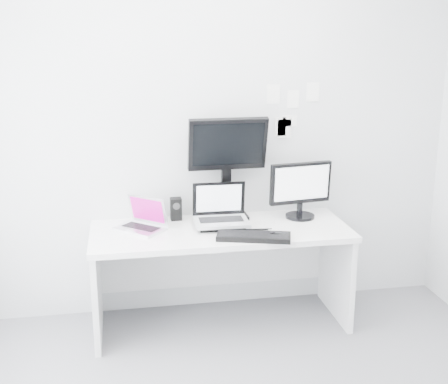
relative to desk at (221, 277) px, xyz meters
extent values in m
plane|color=silver|center=(0.00, 0.35, 0.99)|extent=(3.60, 0.00, 3.60)
cube|color=white|center=(0.00, 0.00, 0.00)|extent=(1.80, 0.70, 0.73)
cube|color=silver|center=(-0.56, 0.06, 0.48)|extent=(0.40, 0.39, 0.24)
cube|color=black|center=(-0.29, 0.26, 0.45)|extent=(0.08, 0.08, 0.16)
cube|color=#BABDC2|center=(0.01, 0.03, 0.52)|extent=(0.38, 0.30, 0.31)
cube|color=black|center=(0.09, 0.24, 0.75)|extent=(0.57, 0.22, 0.77)
cube|color=black|center=(0.62, 0.14, 0.58)|extent=(0.49, 0.28, 0.43)
cube|color=black|center=(0.18, -0.24, 0.38)|extent=(0.52, 0.30, 0.03)
ellipsoid|color=black|center=(0.33, -0.25, 0.38)|extent=(0.12, 0.08, 0.04)
cube|color=white|center=(0.45, 0.34, 1.26)|extent=(0.10, 0.00, 0.14)
cube|color=white|center=(0.60, 0.34, 1.22)|extent=(0.09, 0.00, 0.13)
cube|color=white|center=(0.75, 0.34, 1.26)|extent=(0.10, 0.00, 0.14)
cube|color=white|center=(0.58, 0.34, 1.05)|extent=(0.11, 0.00, 0.08)
cube|color=white|center=(0.54, 0.34, 1.00)|extent=(0.11, 0.00, 0.14)
cube|color=white|center=(0.51, 0.34, 1.01)|extent=(0.08, 0.00, 0.14)
camera|label=1|loc=(-0.66, -3.81, 1.69)|focal=46.97mm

